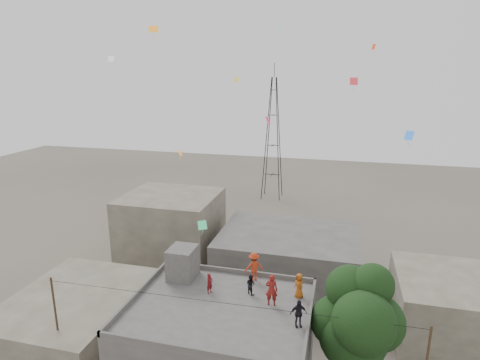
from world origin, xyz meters
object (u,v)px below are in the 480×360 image
object	(u,v)px
person_dark_adult	(298,313)
transmission_tower	(273,139)
stair_head_box	(183,263)
person_red_adult	(272,290)
tree	(358,320)

from	to	relation	value
person_dark_adult	transmission_tower	bearing A→B (deg)	78.29
stair_head_box	person_dark_adult	world-z (taller)	stair_head_box
transmission_tower	person_red_adult	distance (m)	39.70
person_red_adult	person_dark_adult	bearing A→B (deg)	132.25
transmission_tower	person_red_adult	xyz separation A→B (m)	(6.74, -39.07, -2.04)
tree	person_dark_adult	distance (m)	3.31
tree	transmission_tower	bearing A→B (deg)	106.09
tree	transmission_tower	distance (m)	41.12
transmission_tower	person_red_adult	world-z (taller)	transmission_tower
tree	person_red_adult	xyz separation A→B (m)	(-4.63, 0.33, 0.92)
stair_head_box	person_dark_adult	size ratio (longest dim) A/B	1.35
stair_head_box	transmission_tower	size ratio (longest dim) A/B	0.10
tree	person_red_adult	bearing A→B (deg)	175.88
tree	stair_head_box	bearing A→B (deg)	169.26
stair_head_box	transmission_tower	distance (m)	37.46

